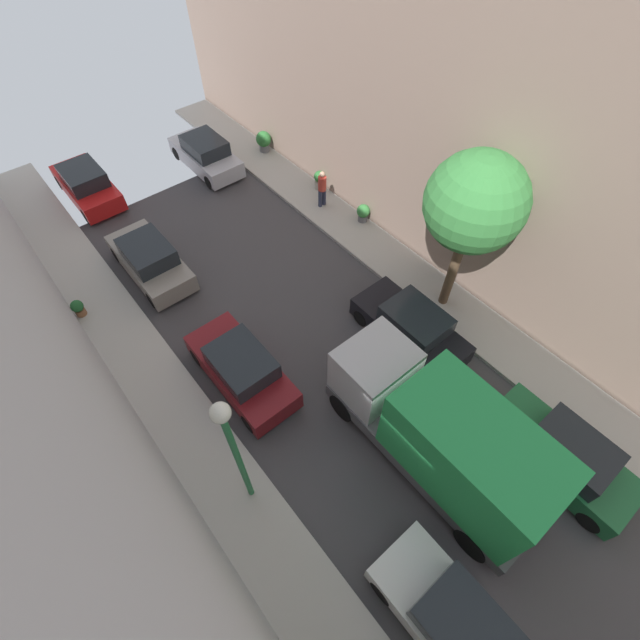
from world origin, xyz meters
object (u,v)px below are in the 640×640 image
Objects in this scene: parked_car_right_3 at (411,327)px; lamp_post at (232,444)px; parked_car_left_1 at (458,626)px; potted_plant_0 at (78,308)px; potted_plant_1 at (264,140)px; potted_plant_3 at (363,212)px; potted_plant_5 at (320,179)px; pedestrian at (322,188)px; parked_car_left_3 at (150,260)px; delivery_truck at (443,436)px; parked_car_right_2 at (562,454)px; parked_car_left_4 at (87,185)px; parked_car_right_4 at (206,154)px; parked_car_left_2 at (242,369)px.

lamp_post is at bearing -172.98° from parked_car_right_3.
lamp_post reaches higher than parked_car_left_1.
potted_plant_0 is (-8.47, 8.35, -0.20)m from parked_car_right_3.
potted_plant_3 is (0.15, -7.15, -0.13)m from potted_plant_1.
potted_plant_5 is at bearing -87.39° from potted_plant_1.
pedestrian is 1.36m from potted_plant_5.
parked_car_right_3 reaches higher than potted_plant_0.
parked_car_left_3 is at bearing 78.78° from lamp_post.
delivery_truck is 8.32× the size of potted_plant_3.
parked_car_right_2 reaches higher than potted_plant_5.
parked_car_left_3 is at bearing 6.09° from potted_plant_0.
parked_car_right_2 is at bearing -75.39° from parked_car_left_4.
parked_car_right_3 is 6.38m from potted_plant_3.
parked_car_left_4 is at bearing 166.12° from parked_car_right_4.
delivery_truck is 6.48× the size of potted_plant_1.
parked_car_right_2 is (5.40, 0.74, 0.00)m from parked_car_left_1.
parked_car_left_2 is 5.30× the size of potted_plant_3.
potted_plant_3 is (8.42, 12.18, -0.14)m from parked_car_left_1.
potted_plant_3 is (11.49, -2.73, 0.07)m from potted_plant_0.
parked_car_left_1 reaches higher than potted_plant_5.
potted_plant_1 is 0.20× the size of lamp_post.
parked_car_right_2 is at bearing 7.76° from parked_car_left_1.
parked_car_right_2 is at bearing -59.13° from potted_plant_0.
parked_car_left_3 is 0.81× the size of lamp_post.
delivery_truck is (2.70, -12.13, 1.07)m from parked_car_left_3.
parked_car_left_4 is 10.53m from potted_plant_5.
parked_car_left_1 is 6.63m from lamp_post.
parked_car_left_1 and parked_car_left_3 have the same top height.
delivery_truck is at bearing 138.83° from parked_car_right_2.
parked_car_left_4 is at bearing 64.88° from potted_plant_0.
parked_car_left_2 is 9.76m from parked_car_right_2.
delivery_truck reaches higher than potted_plant_1.
potted_plant_1 is (8.27, -2.12, -0.00)m from parked_car_left_4.
delivery_truck is 13.20m from potted_plant_0.
delivery_truck is 1.27× the size of lamp_post.
parked_car_left_3 reaches higher than potted_plant_0.
parked_car_left_3 is 15.47m from parked_car_right_2.
parked_car_right_2 is at bearing -99.90° from pedestrian.
potted_plant_5 is 14.38m from lamp_post.
lamp_post is at bearing -147.71° from potted_plant_3.
parked_car_right_4 is 5.30× the size of potted_plant_3.
delivery_truck is at bearing -114.57° from pedestrian.
parked_car_right_4 is 8.49m from potted_plant_3.
parked_car_right_4 reaches higher than potted_plant_0.
parked_car_left_2 is at bearing -90.00° from parked_car_left_3.
parked_car_right_2 is 1.00× the size of parked_car_right_3.
parked_car_left_2 is 0.64× the size of delivery_truck.
parked_car_right_2 is at bearing -33.97° from lamp_post.
parked_car_right_3 is 0.81× the size of lamp_post.
parked_car_right_3 is at bearing -102.65° from potted_plant_1.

